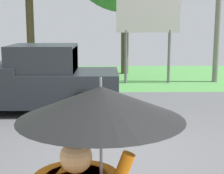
# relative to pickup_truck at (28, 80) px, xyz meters

# --- Properties ---
(ground_plane) EXTENTS (40.00, 22.00, 0.20)m
(ground_plane) POSITION_rel_pickup_truck_xyz_m (2.70, -0.41, -0.92)
(ground_plane) COLOR #4C4C4F
(pickup_truck) EXTENTS (5.20, 2.28, 1.88)m
(pickup_truck) POSITION_rel_pickup_truck_xyz_m (0.00, 0.00, 0.00)
(pickup_truck) COLOR #23282D
(pickup_truck) RESTS_ON ground_plane
(roadside_billboard) EXTENTS (2.60, 0.12, 3.50)m
(roadside_billboard) POSITION_rel_pickup_truck_xyz_m (3.96, 4.64, 1.68)
(roadside_billboard) COLOR slate
(roadside_billboard) RESTS_ON ground_plane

